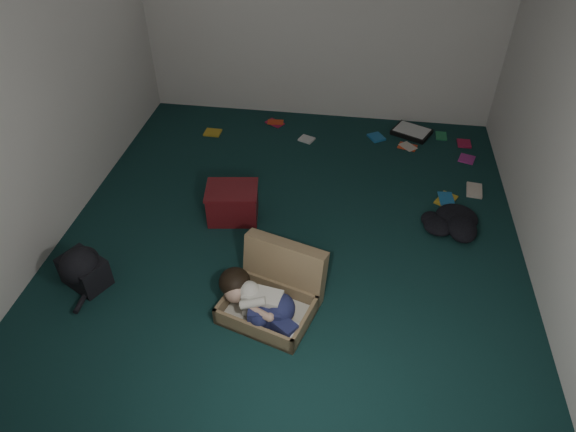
# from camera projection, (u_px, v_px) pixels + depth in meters

# --- Properties ---
(floor) EXTENTS (4.50, 4.50, 0.00)m
(floor) POSITION_uv_depth(u_px,v_px,m) (290.00, 236.00, 4.56)
(floor) COLOR #102F2D
(floor) RESTS_ON ground
(wall_back) EXTENTS (4.50, 0.00, 4.50)m
(wall_back) POSITION_uv_depth(u_px,v_px,m) (321.00, 5.00, 5.44)
(wall_back) COLOR silver
(wall_back) RESTS_ON ground
(wall_front) EXTENTS (4.50, 0.00, 4.50)m
(wall_front) POSITION_uv_depth(u_px,v_px,m) (209.00, 367.00, 2.02)
(wall_front) COLOR silver
(wall_front) RESTS_ON ground
(wall_left) EXTENTS (0.00, 4.50, 4.50)m
(wall_left) POSITION_uv_depth(u_px,v_px,m) (35.00, 85.00, 3.96)
(wall_left) COLOR silver
(wall_left) RESTS_ON ground
(suitcase) EXTENTS (0.81, 0.80, 0.48)m
(suitcase) POSITION_uv_depth(u_px,v_px,m) (274.00, 292.00, 3.86)
(suitcase) COLOR olive
(suitcase) RESTS_ON floor
(person) EXTENTS (0.65, 0.48, 0.30)m
(person) POSITION_uv_depth(u_px,v_px,m) (259.00, 301.00, 3.73)
(person) COLOR silver
(person) RESTS_ON suitcase
(maroon_bin) EXTENTS (0.51, 0.43, 0.32)m
(maroon_bin) POSITION_uv_depth(u_px,v_px,m) (233.00, 203.00, 4.66)
(maroon_bin) COLOR #5F1317
(maroon_bin) RESTS_ON floor
(backpack) EXTENTS (0.56, 0.52, 0.27)m
(backpack) POSITION_uv_depth(u_px,v_px,m) (84.00, 270.00, 4.04)
(backpack) COLOR black
(backpack) RESTS_ON floor
(clothing_pile) EXTENTS (0.54, 0.50, 0.14)m
(clothing_pile) POSITION_uv_depth(u_px,v_px,m) (450.00, 223.00, 4.59)
(clothing_pile) COLOR black
(clothing_pile) RESTS_ON floor
(paper_tray) EXTENTS (0.50, 0.45, 0.06)m
(paper_tray) POSITION_uv_depth(u_px,v_px,m) (412.00, 132.00, 5.90)
(paper_tray) COLOR black
(paper_tray) RESTS_ON floor
(book_scatter) EXTENTS (3.05, 1.44, 0.02)m
(book_scatter) POSITION_uv_depth(u_px,v_px,m) (384.00, 149.00, 5.64)
(book_scatter) COLOR gold
(book_scatter) RESTS_ON floor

